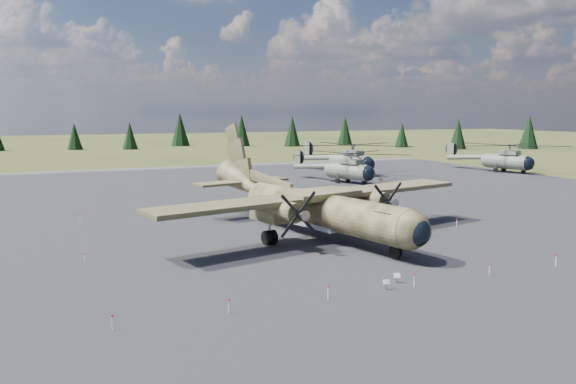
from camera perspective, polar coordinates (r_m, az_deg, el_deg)
name	(u,v)px	position (r m, az deg, el deg)	size (l,w,h in m)	color
ground	(297,244)	(46.57, 0.88, -5.26)	(500.00, 500.00, 0.00)	brown
apron	(256,222)	(55.65, -3.32, -3.06)	(120.00, 120.00, 0.04)	#57575C
transport_plane	(311,202)	(49.04, 2.37, -1.07)	(31.09, 27.87, 10.29)	#373D21
helicopter_near	(349,162)	(86.08, 6.17, 3.08)	(23.97, 23.97, 4.65)	gray
helicopter_mid	(351,153)	(98.45, 6.40, 3.97)	(25.22, 26.48, 5.30)	gray
helicopter_far	(507,153)	(108.35, 21.33, 3.74)	(24.93, 25.44, 5.04)	gray
info_placard_left	(386,283)	(35.22, 9.95, -9.09)	(0.43, 0.24, 0.64)	gray
info_placard_right	(397,277)	(36.63, 11.00, -8.43)	(0.45, 0.29, 0.65)	gray
barrier_fence	(292,238)	(46.21, 0.39, -4.72)	(33.12, 29.62, 0.85)	white
treeline	(288,187)	(45.14, 0.03, 0.53)	(288.94, 285.44, 10.96)	black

